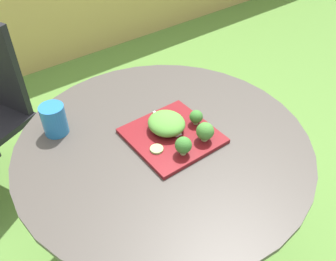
# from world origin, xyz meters

# --- Properties ---
(ground_plane) EXTENTS (12.00, 12.00, 0.00)m
(ground_plane) POSITION_xyz_m (0.00, 0.00, 0.00)
(ground_plane) COLOR #568438
(patio_table) EXTENTS (0.98, 0.98, 0.71)m
(patio_table) POSITION_xyz_m (0.00, 0.00, 0.48)
(patio_table) COLOR #423D38
(patio_table) RESTS_ON ground_plane
(salad_plate) EXTENTS (0.27, 0.27, 0.01)m
(salad_plate) POSITION_xyz_m (0.04, -0.00, 0.72)
(salad_plate) COLOR maroon
(salad_plate) RESTS_ON patio_table
(drinking_glass) EXTENTS (0.08, 0.08, 0.11)m
(drinking_glass) POSITION_xyz_m (-0.26, 0.26, 0.76)
(drinking_glass) COLOR #236BA8
(drinking_glass) RESTS_ON patio_table
(fork) EXTENTS (0.03, 0.15, 0.00)m
(fork) POSITION_xyz_m (0.05, 0.04, 0.73)
(fork) COLOR silver
(fork) RESTS_ON salad_plate
(lettuce_mound) EXTENTS (0.12, 0.13, 0.06)m
(lettuce_mound) POSITION_xyz_m (0.03, 0.03, 0.75)
(lettuce_mound) COLOR #519338
(lettuce_mound) RESTS_ON salad_plate
(broccoli_floret_0) EXTENTS (0.06, 0.06, 0.07)m
(broccoli_floret_0) POSITION_xyz_m (0.10, -0.09, 0.76)
(broccoli_floret_0) COLOR #99B770
(broccoli_floret_0) RESTS_ON salad_plate
(broccoli_floret_1) EXTENTS (0.05, 0.05, 0.06)m
(broccoli_floret_1) POSITION_xyz_m (0.01, -0.09, 0.76)
(broccoli_floret_1) COLOR #99B770
(broccoli_floret_1) RESTS_ON salad_plate
(broccoli_floret_2) EXTENTS (0.05, 0.05, 0.05)m
(broccoli_floret_2) POSITION_xyz_m (0.13, -0.01, 0.75)
(broccoli_floret_2) COLOR #99B770
(broccoli_floret_2) RESTS_ON salad_plate
(cucumber_slice_0) EXTENTS (0.04, 0.04, 0.01)m
(cucumber_slice_0) POSITION_xyz_m (-0.05, -0.03, 0.73)
(cucumber_slice_0) COLOR #8EB766
(cucumber_slice_0) RESTS_ON salad_plate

